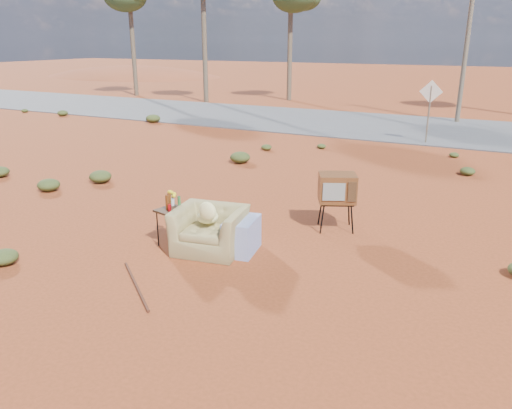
% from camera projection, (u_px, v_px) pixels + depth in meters
% --- Properties ---
extents(ground, '(140.00, 140.00, 0.00)m').
position_uv_depth(ground, '(213.00, 266.00, 8.11)').
color(ground, '#923B1D').
rests_on(ground, ground).
extents(highway, '(140.00, 7.00, 0.04)m').
position_uv_depth(highway, '(400.00, 127.00, 20.84)').
color(highway, '#565659').
rests_on(highway, ground).
extents(dirt_mound, '(26.00, 18.00, 2.00)m').
position_uv_depth(dirt_mound, '(133.00, 76.00, 49.71)').
color(dirt_mound, brown).
rests_on(dirt_mound, ground).
extents(armchair, '(1.46, 1.08, 1.02)m').
position_uv_depth(armchair, '(215.00, 225.00, 8.57)').
color(armchair, '#938450').
rests_on(armchair, ground).
extents(tv_unit, '(0.85, 0.77, 1.10)m').
position_uv_depth(tv_unit, '(337.00, 189.00, 9.44)').
color(tv_unit, black).
rests_on(tv_unit, ground).
extents(side_table, '(0.57, 0.57, 0.96)m').
position_uv_depth(side_table, '(172.00, 207.00, 8.76)').
color(side_table, '#372614').
rests_on(side_table, ground).
extents(rusty_bar, '(1.31, 1.08, 0.04)m').
position_uv_depth(rusty_bar, '(136.00, 285.00, 7.44)').
color(rusty_bar, '#532216').
rests_on(rusty_bar, ground).
extents(road_sign, '(0.78, 0.06, 2.19)m').
position_uv_depth(road_sign, '(430.00, 100.00, 17.19)').
color(road_sign, brown).
rests_on(road_sign, ground).
extents(eucalyptus_near_left, '(3.20, 3.20, 6.60)m').
position_uv_depth(eucalyptus_near_left, '(291.00, 3.00, 28.46)').
color(eucalyptus_near_left, brown).
rests_on(eucalyptus_near_left, ground).
extents(utility_pole_center, '(1.40, 0.20, 8.00)m').
position_uv_depth(utility_pole_center, '(469.00, 23.00, 20.81)').
color(utility_pole_center, brown).
rests_on(utility_pole_center, ground).
extents(scrub_patch, '(17.49, 8.07, 0.33)m').
position_uv_depth(scrub_patch, '(278.00, 185.00, 12.16)').
color(scrub_patch, '#404C21').
rests_on(scrub_patch, ground).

